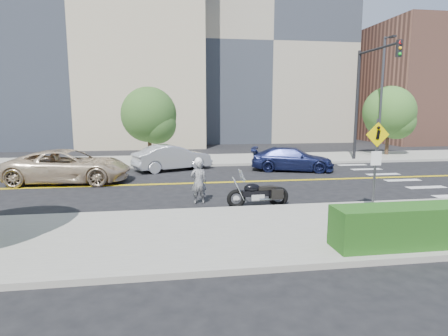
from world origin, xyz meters
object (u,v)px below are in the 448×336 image
pedestrian_sign (376,156)px  parked_car_silver (172,158)px  motorcyclist (199,181)px  parked_car_blue (292,159)px  motorcycle (258,188)px  suv (69,166)px

pedestrian_sign → parked_car_silver: (-6.29, 10.28, -1.24)m
pedestrian_sign → motorcyclist: bearing=155.7°
pedestrian_sign → parked_car_blue: 9.21m
pedestrian_sign → motorcycle: 4.04m
suv → parked_car_blue: suv is taller
motorcycle → motorcyclist: bearing=160.0°
pedestrian_sign → motorcycle: pedestrian_sign is taller
parked_car_blue → motorcycle: bearing=170.1°
motorcyclist → parked_car_blue: 8.85m
motorcycle → suv: bearing=142.2°
suv → motorcyclist: bearing=-125.7°
pedestrian_sign → parked_car_blue: pedestrian_sign is taller
parked_car_blue → pedestrian_sign: bearing=-165.2°
parked_car_silver → parked_car_blue: size_ratio=0.96×
parked_car_silver → parked_car_blue: parked_car_silver is taller
motorcyclist → motorcycle: bearing=160.9°
pedestrian_sign → parked_car_silver: 12.12m
pedestrian_sign → parked_car_silver: bearing=121.5°
motorcycle → suv: (-7.81, 5.59, 0.12)m
motorcyclist → suv: size_ratio=0.30×
suv → parked_car_silver: suv is taller
suv → parked_car_blue: size_ratio=1.24×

